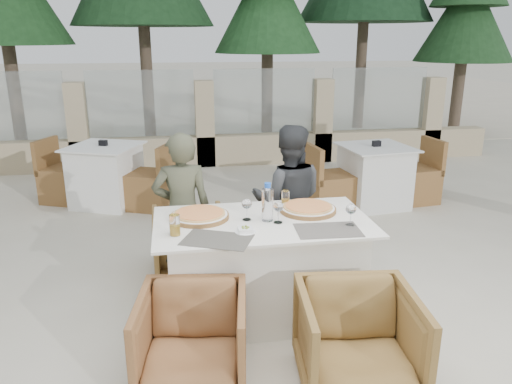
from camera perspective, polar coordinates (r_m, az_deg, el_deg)
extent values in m
plane|color=beige|center=(4.01, -0.67, -13.75)|extent=(80.00, 80.00, 0.00)
cube|color=beige|center=(17.53, -7.92, 10.41)|extent=(30.00, 16.00, 0.01)
cone|color=#224F24|center=(10.80, 1.33, 19.61)|extent=(2.20, 2.20, 5.00)
cone|color=#1E431F|center=(11.59, 22.80, 16.95)|extent=(1.98, 1.98, 4.50)
cube|color=#524E46|center=(3.37, -4.46, -5.45)|extent=(0.53, 0.45, 0.00)
cube|color=#615B53|center=(3.55, 8.23, -4.33)|extent=(0.47, 0.33, 0.00)
cylinder|color=#E8511F|center=(3.76, -6.46, -2.60)|extent=(0.53, 0.53, 0.06)
cylinder|color=#DF4F1E|center=(3.90, 5.95, -1.82)|extent=(0.48, 0.48, 0.06)
cylinder|color=#A2BCD5|center=(3.65, 1.32, -1.14)|extent=(0.09, 0.09, 0.29)
cylinder|color=gold|center=(3.46, -9.27, -3.75)|extent=(0.09, 0.09, 0.15)
cylinder|color=gold|center=(3.99, 3.37, -0.77)|extent=(0.08, 0.08, 0.13)
imported|color=olive|center=(4.57, -7.60, -5.69)|extent=(0.66, 0.67, 0.60)
imported|color=brown|center=(4.52, 2.47, -6.19)|extent=(0.65, 0.66, 0.54)
imported|color=brown|center=(3.19, -7.27, -16.47)|extent=(0.74, 0.76, 0.61)
imported|color=brown|center=(3.18, 11.56, -16.50)|extent=(0.76, 0.78, 0.65)
imported|color=#494B37|center=(4.22, -8.41, -2.22)|extent=(0.49, 0.32, 1.35)
imported|color=#343639|center=(4.45, 3.71, -0.94)|extent=(0.74, 0.63, 1.36)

